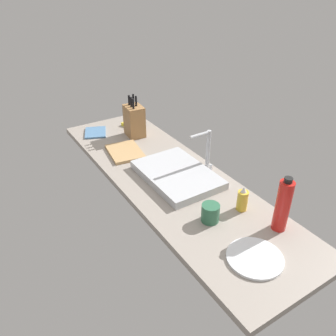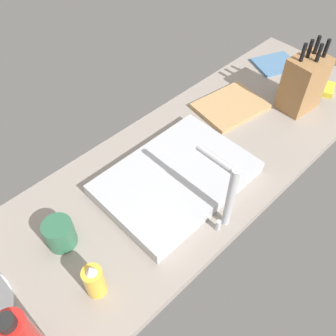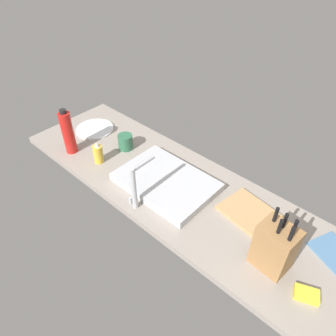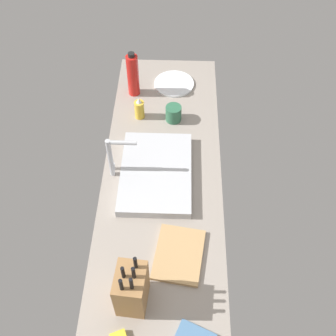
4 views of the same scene
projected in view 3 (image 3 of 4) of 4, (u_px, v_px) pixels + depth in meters
The scene contains 11 objects.
countertop_slab at pixel (175, 188), 166.41cm from camera, with size 192.49×58.65×3.50cm, color gray.
sink_basin at pixel (166, 182), 164.08cm from camera, with size 49.35×34.40×4.42cm, color #B7BABF.
faucet at pixel (136, 183), 145.19cm from camera, with size 5.50×14.46×24.43cm.
knife_block at pixel (275, 247), 122.67cm from camera, with size 15.34×12.53×28.58cm.
cutting_board at pixel (250, 213), 149.58cm from camera, with size 26.11×19.89×1.80cm, color tan.
soap_bottle at pixel (98, 153), 176.77cm from camera, with size 5.43×5.43×13.29cm.
water_bottle at pixel (68, 132), 179.52cm from camera, with size 6.68×6.68×27.66cm.
dinner_plate at pixel (95, 129), 204.83cm from camera, with size 23.83×23.83×1.20cm, color white.
dish_towel at pixel (335, 253), 132.82cm from camera, with size 18.10×14.47×1.20cm, color teal.
coffee_mug at pixel (125, 142), 187.29cm from camera, with size 8.68×8.68×9.01cm, color #2D6647.
dish_sponge at pixel (307, 294), 118.35cm from camera, with size 9.00×6.00×2.40cm, color yellow.
Camera 3 is at (-78.73, 91.09, 117.15)cm, focal length 33.99 mm.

